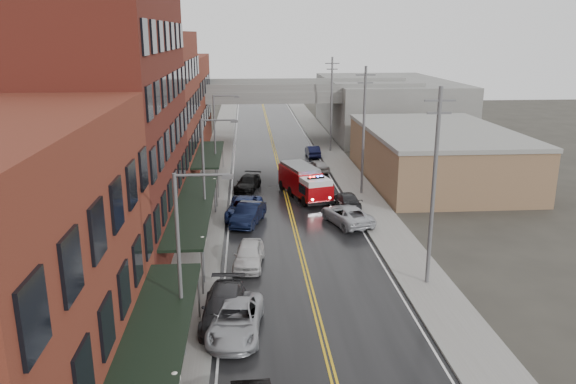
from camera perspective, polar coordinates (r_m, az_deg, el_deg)
road at (r=48.29m, az=0.24°, el=-2.03°), size 11.00×160.00×0.02m
sidewalk_left at (r=48.27m, az=-8.43°, el=-2.13°), size 3.00×160.00×0.15m
sidewalk_right at (r=49.37m, az=8.73°, el=-1.74°), size 3.00×160.00×0.15m
curb_left at (r=48.18m, az=-6.47°, el=-2.10°), size 0.30×160.00×0.15m
curb_right at (r=49.03m, az=6.84°, el=-1.79°), size 0.30×160.00×0.15m
brick_building_b at (r=40.42m, az=-18.19°, el=6.76°), size 9.00×20.00×18.00m
brick_building_c at (r=57.61m, az=-14.05°, el=8.06°), size 9.00×15.00×15.00m
brick_building_far at (r=74.97m, az=-11.80°, el=8.75°), size 9.00×20.00×12.00m
tan_building at (r=60.45m, az=14.80°, el=3.54°), size 14.00×22.00×5.00m
right_far_block at (r=89.17m, az=9.90°, el=8.63°), size 18.00×30.00×8.00m
awning_0 at (r=23.41m, az=-13.60°, el=-15.05°), size 2.60×16.00×3.09m
awning_1 at (r=40.77m, az=-9.52°, el=-1.27°), size 2.60×18.00×3.09m
awning_2 at (r=57.68m, az=-8.04°, el=3.83°), size 2.60×13.00×3.09m
globe_lamp_1 at (r=34.30m, az=-8.64°, el=-5.75°), size 0.44×0.44×3.12m
globe_lamp_2 at (r=47.58m, az=-7.46°, el=0.45°), size 0.44×0.44×3.12m
street_lamp_0 at (r=25.86m, az=-10.48°, el=-6.34°), size 2.64×0.22×9.00m
street_lamp_1 at (r=41.07m, az=-8.23°, el=2.09°), size 2.64×0.22×9.00m
street_lamp_2 at (r=56.72m, az=-7.20°, el=5.93°), size 2.64×0.22×9.00m
utility_pole_0 at (r=33.77m, az=14.60°, el=0.70°), size 1.80×0.24×12.00m
utility_pole_1 at (r=52.66m, az=7.70°, el=6.38°), size 1.80×0.24×12.00m
utility_pole_2 at (r=72.15m, az=4.44°, el=9.01°), size 1.80×0.24×12.00m
overpass at (r=78.41m, az=-1.62°, el=9.36°), size 40.00×10.00×7.50m
fire_truck at (r=52.20m, az=1.71°, el=1.07°), size 4.72×8.11×2.82m
parked_car_left_2 at (r=29.42m, az=-5.34°, el=-12.78°), size 3.11×5.79×1.55m
parked_car_left_3 at (r=30.56m, az=-6.48°, el=-11.58°), size 2.62×5.73×1.62m
parked_car_left_4 at (r=37.23m, az=-4.00°, el=-6.37°), size 2.33×4.77×1.57m
parked_car_left_5 at (r=45.24m, az=-4.05°, el=-2.22°), size 3.11×5.34×1.66m
parked_car_left_6 at (r=46.77m, az=-4.48°, el=-1.65°), size 3.38×6.12×1.62m
parked_car_left_7 at (r=55.09m, az=-4.10°, el=0.94°), size 3.06×5.15×1.40m
parked_car_right_0 at (r=45.35m, az=5.99°, el=-2.31°), size 4.12×6.09×1.55m
parked_car_right_1 at (r=49.62m, az=5.92°, el=-0.81°), size 2.28×4.88×1.38m
parked_car_right_2 at (r=62.25m, az=2.96°, el=2.68°), size 2.73×4.29×1.36m
parked_car_right_3 at (r=69.95m, az=2.53°, el=4.17°), size 1.61×4.28×1.40m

